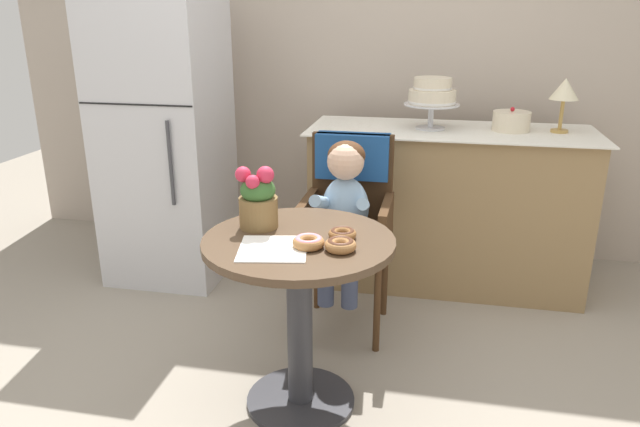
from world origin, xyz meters
name	(u,v)px	position (x,y,z in m)	size (l,w,h in m)	color
ground_plane	(301,401)	(0.00, 0.00, 0.00)	(8.00, 8.00, 0.00)	gray
back_wall	(367,39)	(0.00, 1.85, 1.35)	(4.80, 0.10, 2.70)	#B2A393
cafe_table	(299,290)	(0.00, 0.00, 0.51)	(0.72, 0.72, 0.72)	#4C3826
wicker_chair	(349,201)	(0.08, 0.73, 0.64)	(0.42, 0.45, 0.95)	#472D19
seated_child	(344,203)	(0.08, 0.57, 0.68)	(0.27, 0.32, 0.73)	#8CADCC
paper_napkin	(273,249)	(-0.06, -0.12, 0.72)	(0.24, 0.24, 0.00)	white
donut_front	(309,242)	(0.06, -0.08, 0.74)	(0.11, 0.11, 0.04)	#AD7542
donut_mid	(340,245)	(0.17, -0.09, 0.74)	(0.11, 0.11, 0.04)	#AD7542
donut_side	(342,233)	(0.16, 0.03, 0.74)	(0.10, 0.10, 0.03)	#936033
flower_vase	(258,200)	(-0.18, 0.09, 0.83)	(0.16, 0.15, 0.25)	brown
display_counter	(446,207)	(0.55, 1.30, 0.45)	(1.56, 0.62, 0.90)	#93754C
tiered_cake_stand	(432,95)	(0.43, 1.30, 1.09)	(0.30, 0.30, 0.28)	silver
round_layer_cake	(511,121)	(0.86, 1.34, 0.95)	(0.20, 0.20, 0.13)	beige
table_lamp	(565,91)	(1.11, 1.34, 1.12)	(0.15, 0.15, 0.28)	#B28C47
refrigerator	(165,134)	(-1.05, 1.10, 0.85)	(0.64, 0.63, 1.70)	silver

